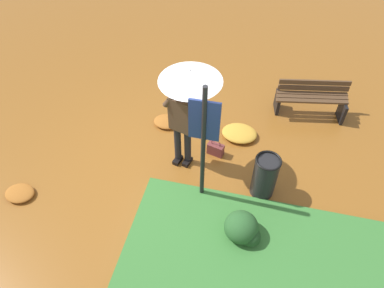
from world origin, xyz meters
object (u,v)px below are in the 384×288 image
object	(u,v)px
info_sign_post	(204,134)
handbag	(216,149)
trash_bin	(265,176)
park_bench	(311,98)
person_with_umbrella	(187,96)

from	to	relation	value
info_sign_post	handbag	distance (m)	1.61
info_sign_post	trash_bin	distance (m)	1.45
park_bench	trash_bin	size ratio (longest dim) A/B	1.68
info_sign_post	handbag	world-z (taller)	info_sign_post
info_sign_post	park_bench	size ratio (longest dim) A/B	1.64
handbag	trash_bin	distance (m)	1.17
person_with_umbrella	handbag	bearing A→B (deg)	32.30
trash_bin	park_bench	bearing A→B (deg)	71.55
info_sign_post	handbag	size ratio (longest dim) A/B	6.22
person_with_umbrella	park_bench	world-z (taller)	person_with_umbrella
handbag	person_with_umbrella	bearing A→B (deg)	-147.70
park_bench	handbag	bearing A→B (deg)	-137.24
info_sign_post	park_bench	bearing A→B (deg)	55.04
handbag	trash_bin	size ratio (longest dim) A/B	0.44
info_sign_post	park_bench	distance (m)	3.17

